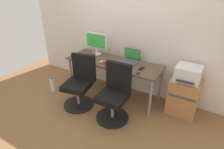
{
  "coord_description": "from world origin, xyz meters",
  "views": [
    {
      "loc": [
        1.61,
        -2.79,
        2.1
      ],
      "look_at": [
        0.0,
        -0.05,
        0.46
      ],
      "focal_mm": 30.49,
      "sensor_mm": 36.0,
      "label": 1
    }
  ],
  "objects_px": {
    "printer": "(188,73)",
    "side_cabinet": "(184,96)",
    "desktop_monitor": "(96,42)",
    "open_laptop": "(131,59)",
    "coffee_mug": "(106,64)",
    "water_bottle_on_floor": "(53,85)",
    "office_chair_left": "(80,84)",
    "office_chair_right": "(115,95)"
  },
  "relations": [
    {
      "from": "printer",
      "to": "side_cabinet",
      "type": "bearing_deg",
      "value": 90.0
    },
    {
      "from": "desktop_monitor",
      "to": "open_laptop",
      "type": "relative_size",
      "value": 1.55
    },
    {
      "from": "coffee_mug",
      "to": "printer",
      "type": "bearing_deg",
      "value": 14.78
    },
    {
      "from": "water_bottle_on_floor",
      "to": "open_laptop",
      "type": "xyz_separation_m",
      "value": [
        1.38,
        0.71,
        0.61
      ]
    },
    {
      "from": "printer",
      "to": "coffee_mug",
      "type": "xyz_separation_m",
      "value": [
        -1.31,
        -0.35,
        0.01
      ]
    },
    {
      "from": "office_chair_left",
      "to": "office_chair_right",
      "type": "relative_size",
      "value": 1.0
    },
    {
      "from": "desktop_monitor",
      "to": "water_bottle_on_floor",
      "type": "bearing_deg",
      "value": -132.18
    },
    {
      "from": "printer",
      "to": "water_bottle_on_floor",
      "type": "bearing_deg",
      "value": -164.92
    },
    {
      "from": "office_chair_right",
      "to": "printer",
      "type": "height_order",
      "value": "office_chair_right"
    },
    {
      "from": "office_chair_right",
      "to": "side_cabinet",
      "type": "distance_m",
      "value": 1.17
    },
    {
      "from": "desktop_monitor",
      "to": "office_chair_left",
      "type": "bearing_deg",
      "value": -79.32
    },
    {
      "from": "desktop_monitor",
      "to": "coffee_mug",
      "type": "distance_m",
      "value": 0.65
    },
    {
      "from": "coffee_mug",
      "to": "office_chair_left",
      "type": "bearing_deg",
      "value": -133.19
    },
    {
      "from": "office_chair_right",
      "to": "open_laptop",
      "type": "bearing_deg",
      "value": 97.24
    },
    {
      "from": "side_cabinet",
      "to": "open_laptop",
      "type": "bearing_deg",
      "value": 177.02
    },
    {
      "from": "office_chair_right",
      "to": "printer",
      "type": "relative_size",
      "value": 2.35
    },
    {
      "from": "office_chair_left",
      "to": "printer",
      "type": "height_order",
      "value": "office_chair_left"
    },
    {
      "from": "printer",
      "to": "office_chair_left",
      "type": "bearing_deg",
      "value": -156.87
    },
    {
      "from": "water_bottle_on_floor",
      "to": "coffee_mug",
      "type": "relative_size",
      "value": 3.37
    },
    {
      "from": "office_chair_right",
      "to": "coffee_mug",
      "type": "bearing_deg",
      "value": 136.26
    },
    {
      "from": "desktop_monitor",
      "to": "open_laptop",
      "type": "bearing_deg",
      "value": 0.67
    },
    {
      "from": "office_chair_left",
      "to": "water_bottle_on_floor",
      "type": "height_order",
      "value": "office_chair_left"
    },
    {
      "from": "office_chair_left",
      "to": "office_chair_right",
      "type": "bearing_deg",
      "value": 0.09
    },
    {
      "from": "open_laptop",
      "to": "desktop_monitor",
      "type": "bearing_deg",
      "value": -179.33
    },
    {
      "from": "water_bottle_on_floor",
      "to": "coffee_mug",
      "type": "height_order",
      "value": "coffee_mug"
    },
    {
      "from": "desktop_monitor",
      "to": "open_laptop",
      "type": "xyz_separation_m",
      "value": [
        0.75,
        0.01,
        -0.19
      ]
    },
    {
      "from": "coffee_mug",
      "to": "office_chair_right",
      "type": "bearing_deg",
      "value": -43.74
    },
    {
      "from": "side_cabinet",
      "to": "coffee_mug",
      "type": "bearing_deg",
      "value": -165.18
    },
    {
      "from": "coffee_mug",
      "to": "side_cabinet",
      "type": "bearing_deg",
      "value": 14.82
    },
    {
      "from": "office_chair_right",
      "to": "side_cabinet",
      "type": "xyz_separation_m",
      "value": [
        0.94,
        0.7,
        -0.11
      ]
    },
    {
      "from": "office_chair_right",
      "to": "coffee_mug",
      "type": "distance_m",
      "value": 0.61
    },
    {
      "from": "open_laptop",
      "to": "office_chair_right",
      "type": "bearing_deg",
      "value": -82.76
    },
    {
      "from": "office_chair_right",
      "to": "open_laptop",
      "type": "relative_size",
      "value": 3.03
    },
    {
      "from": "water_bottle_on_floor",
      "to": "printer",
      "type": "bearing_deg",
      "value": 15.08
    },
    {
      "from": "office_chair_left",
      "to": "desktop_monitor",
      "type": "height_order",
      "value": "desktop_monitor"
    },
    {
      "from": "office_chair_right",
      "to": "printer",
      "type": "bearing_deg",
      "value": 36.79
    },
    {
      "from": "office_chair_left",
      "to": "coffee_mug",
      "type": "xyz_separation_m",
      "value": [
        0.33,
        0.36,
        0.33
      ]
    },
    {
      "from": "office_chair_left",
      "to": "coffee_mug",
      "type": "relative_size",
      "value": 10.22
    },
    {
      "from": "office_chair_right",
      "to": "coffee_mug",
      "type": "height_order",
      "value": "office_chair_right"
    },
    {
      "from": "side_cabinet",
      "to": "open_laptop",
      "type": "height_order",
      "value": "open_laptop"
    },
    {
      "from": "coffee_mug",
      "to": "open_laptop",
      "type": "bearing_deg",
      "value": 55.45
    },
    {
      "from": "side_cabinet",
      "to": "desktop_monitor",
      "type": "bearing_deg",
      "value": 178.56
    }
  ]
}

